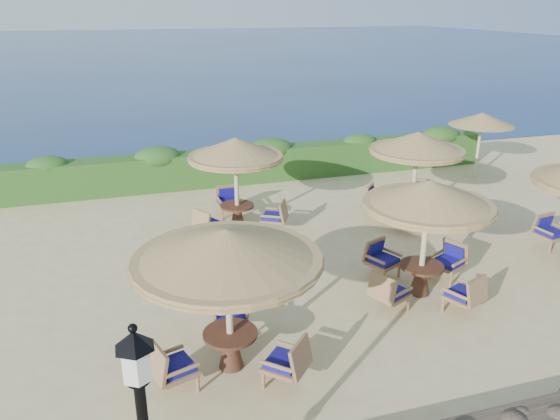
% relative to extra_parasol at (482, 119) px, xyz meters
% --- Properties ---
extents(ground, '(120.00, 120.00, 0.00)m').
position_rel_extra_parasol_xyz_m(ground, '(-7.80, -5.20, -2.17)').
color(ground, '#D4BF86').
rests_on(ground, ground).
extents(sea, '(160.00, 160.00, 0.00)m').
position_rel_extra_parasol_xyz_m(sea, '(-7.80, 64.80, -2.17)').
color(sea, '#0C1F4E').
rests_on(sea, ground).
extents(hedge, '(18.00, 0.90, 1.20)m').
position_rel_extra_parasol_xyz_m(hedge, '(-7.80, 2.00, -1.57)').
color(hedge, '#214817').
rests_on(hedge, ground).
extents(extra_parasol, '(2.30, 2.30, 2.41)m').
position_rel_extra_parasol_xyz_m(extra_parasol, '(0.00, 0.00, 0.00)').
color(extra_parasol, beige).
rests_on(extra_parasol, ground).
extents(cafe_set_0, '(3.23, 3.23, 2.65)m').
position_rel_extra_parasol_xyz_m(cafe_set_0, '(-11.02, -8.40, -0.17)').
color(cafe_set_0, beige).
rests_on(cafe_set_0, ground).
extents(cafe_set_1, '(2.84, 2.84, 2.65)m').
position_rel_extra_parasol_xyz_m(cafe_set_1, '(-6.46, -7.06, -0.35)').
color(cafe_set_1, beige).
rests_on(cafe_set_1, ground).
extents(cafe_set_3, '(2.77, 2.74, 2.65)m').
position_rel_extra_parasol_xyz_m(cafe_set_3, '(-9.49, -2.18, -0.29)').
color(cafe_set_3, beige).
rests_on(cafe_set_3, ground).
extents(cafe_set_4, '(2.75, 2.75, 2.65)m').
position_rel_extra_parasol_xyz_m(cafe_set_4, '(-4.36, -3.01, -0.36)').
color(cafe_set_4, beige).
rests_on(cafe_set_4, ground).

